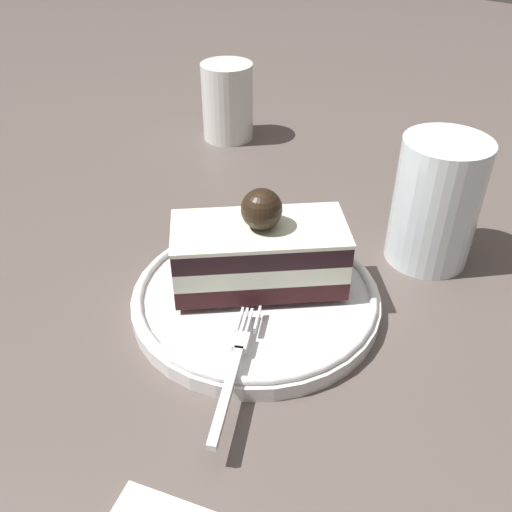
{
  "coord_description": "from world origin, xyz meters",
  "views": [
    {
      "loc": [
        -0.22,
        0.23,
        0.29
      ],
      "look_at": [
        -0.02,
        -0.03,
        0.05
      ],
      "focal_mm": 39.27,
      "sensor_mm": 36.0,
      "label": 1
    }
  ],
  "objects_px": {
    "dessert_plate": "(256,297)",
    "drink_glass_near": "(228,105)",
    "fork": "(234,366)",
    "cake_slice": "(259,251)",
    "drink_glass_far": "(435,208)"
  },
  "relations": [
    {
      "from": "fork",
      "to": "drink_glass_near",
      "type": "xyz_separation_m",
      "value": [
        0.26,
        -0.3,
        0.02
      ]
    },
    {
      "from": "drink_glass_near",
      "to": "drink_glass_far",
      "type": "bearing_deg",
      "value": 164.19
    },
    {
      "from": "cake_slice",
      "to": "drink_glass_far",
      "type": "relative_size",
      "value": 1.24
    },
    {
      "from": "drink_glass_near",
      "to": "dessert_plate",
      "type": "bearing_deg",
      "value": 134.34
    },
    {
      "from": "dessert_plate",
      "to": "cake_slice",
      "type": "distance_m",
      "value": 0.04
    },
    {
      "from": "dessert_plate",
      "to": "drink_glass_near",
      "type": "distance_m",
      "value": 0.32
    },
    {
      "from": "dessert_plate",
      "to": "drink_glass_far",
      "type": "distance_m",
      "value": 0.16
    },
    {
      "from": "dessert_plate",
      "to": "cake_slice",
      "type": "relative_size",
      "value": 1.41
    },
    {
      "from": "cake_slice",
      "to": "drink_glass_far",
      "type": "distance_m",
      "value": 0.15
    },
    {
      "from": "dessert_plate",
      "to": "drink_glass_near",
      "type": "height_order",
      "value": "drink_glass_near"
    },
    {
      "from": "fork",
      "to": "drink_glass_far",
      "type": "xyz_separation_m",
      "value": [
        -0.04,
        -0.21,
        0.03
      ]
    },
    {
      "from": "drink_glass_near",
      "to": "cake_slice",
      "type": "bearing_deg",
      "value": 135.01
    },
    {
      "from": "cake_slice",
      "to": "fork",
      "type": "xyz_separation_m",
      "value": [
        -0.04,
        0.08,
        -0.02
      ]
    },
    {
      "from": "cake_slice",
      "to": "drink_glass_near",
      "type": "relative_size",
      "value": 1.51
    },
    {
      "from": "fork",
      "to": "dessert_plate",
      "type": "bearing_deg",
      "value": -61.47
    }
  ]
}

